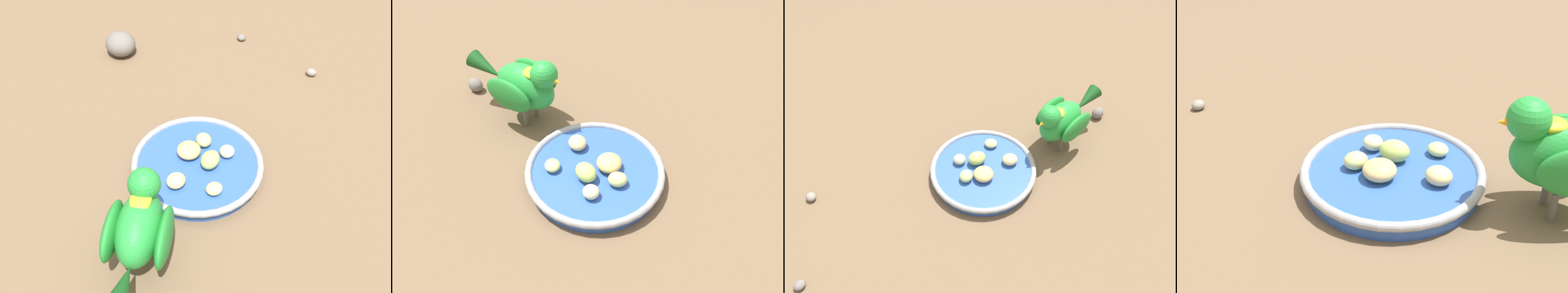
% 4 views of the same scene
% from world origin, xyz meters
% --- Properties ---
extents(ground_plane, '(4.00, 4.00, 0.00)m').
position_xyz_m(ground_plane, '(0.00, 0.00, 0.00)').
color(ground_plane, brown).
extents(feeding_bowl, '(0.22, 0.22, 0.03)m').
position_xyz_m(feeding_bowl, '(0.02, -0.00, 0.01)').
color(feeding_bowl, '#2D56B7').
rests_on(feeding_bowl, ground_plane).
extents(apple_piece_0, '(0.05, 0.05, 0.02)m').
position_xyz_m(apple_piece_0, '(0.03, -0.02, 0.03)').
color(apple_piece_0, tan).
rests_on(apple_piece_0, feeding_bowl).
extents(apple_piece_1, '(0.04, 0.03, 0.02)m').
position_xyz_m(apple_piece_1, '(-0.00, 0.06, 0.03)').
color(apple_piece_1, '#C6D17A').
rests_on(apple_piece_1, feeding_bowl).
extents(apple_piece_2, '(0.04, 0.05, 0.03)m').
position_xyz_m(apple_piece_2, '(0.00, 0.01, 0.03)').
color(apple_piece_2, '#B2CC66').
rests_on(apple_piece_2, feeding_bowl).
extents(apple_piece_3, '(0.03, 0.03, 0.02)m').
position_xyz_m(apple_piece_3, '(0.01, -0.04, 0.03)').
color(apple_piece_3, '#C6D17A').
rests_on(apple_piece_3, feeding_bowl).
extents(apple_piece_4, '(0.03, 0.03, 0.02)m').
position_xyz_m(apple_piece_4, '(-0.03, -0.01, 0.03)').
color(apple_piece_4, beige).
rests_on(apple_piece_4, feeding_bowl).
extents(apple_piece_5, '(0.04, 0.04, 0.02)m').
position_xyz_m(apple_piece_5, '(0.06, 0.04, 0.03)').
color(apple_piece_5, '#E5C67F').
rests_on(apple_piece_5, feeding_bowl).
extents(parrot, '(0.11, 0.20, 0.14)m').
position_xyz_m(parrot, '(0.11, 0.16, 0.08)').
color(parrot, '#59544C').
rests_on(parrot, ground_plane).
extents(rock_large, '(0.09, 0.09, 0.05)m').
position_xyz_m(rock_large, '(0.15, -0.34, 0.02)').
color(rock_large, slate).
rests_on(rock_large, ground_plane).
extents(pebble_0, '(0.03, 0.03, 0.01)m').
position_xyz_m(pebble_0, '(-0.23, -0.23, 0.01)').
color(pebble_0, gray).
rests_on(pebble_0, ground_plane).
extents(pebble_1, '(0.02, 0.02, 0.01)m').
position_xyz_m(pebble_1, '(-0.11, -0.37, 0.01)').
color(pebble_1, slate).
rests_on(pebble_1, ground_plane).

